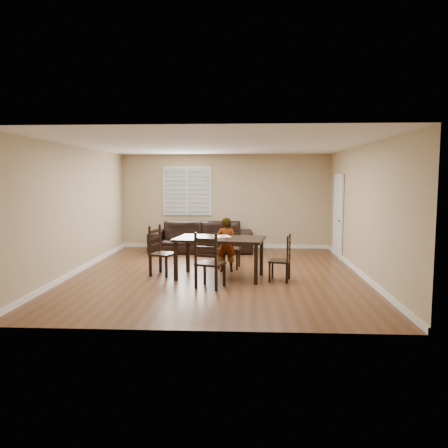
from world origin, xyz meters
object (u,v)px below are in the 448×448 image
Objects in this scene: chair_right at (285,260)px; chair_near at (230,247)px; sofa at (201,237)px; donut at (223,235)px; dining_table at (220,242)px; chair_left at (158,252)px; child at (226,245)px; chair_far at (207,264)px.

chair_near is at bearing -126.88° from chair_right.
donut is at bearing -78.51° from sofa.
chair_left is (-1.31, 0.23, -0.27)m from dining_table.
child is at bearing 83.82° from donut.
dining_table is at bearing -92.15° from chair_near.
chair_right is 0.78× the size of child.
chair_near is 2.21m from sofa.
chair_left reaches higher than chair_near.
donut is at bearing -81.52° from chair_far.
chair_right is (1.30, -0.21, -0.32)m from dining_table.
chair_left reaches higher than chair_right.
chair_near is 0.87× the size of child.
chair_near is at bearing 90.27° from dining_table.
chair_near is 9.88× the size of donut.
chair_left is 1.42m from donut.
child reaches higher than sofa.
child reaches higher than chair_left.
chair_far is at bearing -115.54° from chair_left.
child is (1.41, 0.40, 0.12)m from chair_left.
chair_right is 1.48m from child.
child is (0.27, 1.54, 0.12)m from chair_far.
chair_far is (-0.17, -0.91, -0.26)m from dining_table.
chair_near is at bearing -40.19° from chair_left.
donut is (-1.25, 0.41, 0.43)m from chair_right.
donut reaches higher than dining_table.
child is at bearing -91.79° from chair_near.
dining_table is 18.20× the size of donut.
chair_far is 4.08m from sofa.
chair_near is at bearing 82.66° from donut.
dining_table is at bearing 82.13° from child.
chair_right is 1.38m from donut.
child reaches higher than chair_far.
child is 11.33× the size of donut.
chair_far is 0.88× the size of child.
dining_table is 1.82× the size of chair_left.
sofa is at bearing 7.60° from chair_left.
chair_near is 1.72m from chair_left.
chair_near is 2.04m from chair_far.
chair_right reaches higher than dining_table.
donut is (-0.05, -0.44, 0.26)m from child.
chair_left is 0.37× the size of sofa.
sofa is at bearing -70.98° from child.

